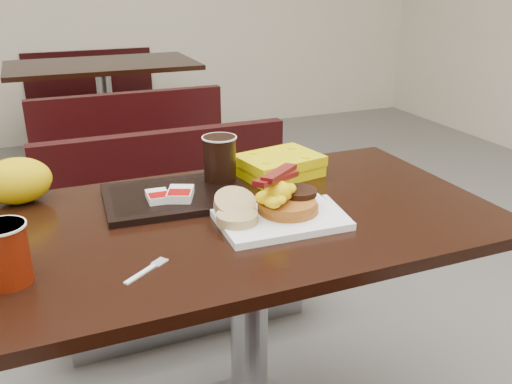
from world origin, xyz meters
name	(u,v)px	position (x,y,z in m)	size (l,w,h in m)	color
table_near	(249,340)	(0.00, 0.00, 0.38)	(1.20, 0.70, 0.75)	black
bench_near_n	(181,237)	(0.00, 0.70, 0.36)	(1.00, 0.46, 0.72)	black
table_far	(107,119)	(0.00, 2.60, 0.38)	(1.20, 0.70, 0.75)	black
bench_far_s	(126,150)	(0.00, 1.90, 0.36)	(1.00, 0.46, 0.72)	black
bench_far_n	(95,100)	(0.00, 3.30, 0.36)	(1.00, 0.46, 0.72)	black
platter	(278,217)	(0.05, -0.06, 0.76)	(0.29, 0.23, 0.02)	white
pancake_stack	(288,205)	(0.08, -0.06, 0.78)	(0.15, 0.15, 0.03)	#A04F1A
sausage_patty	(299,192)	(0.12, -0.04, 0.80)	(0.09, 0.09, 0.01)	black
scrambled_eggs	(279,193)	(0.05, -0.07, 0.82)	(0.10, 0.09, 0.05)	yellow
bacon_strips	(277,177)	(0.05, -0.06, 0.86)	(0.17, 0.07, 0.01)	#3F0406
muffin_bottom	(237,218)	(-0.06, -0.07, 0.78)	(0.10, 0.10, 0.02)	tan
muffin_top	(235,203)	(-0.04, -0.02, 0.79)	(0.10, 0.10, 0.02)	tan
coffee_cup_near	(6,254)	(-0.54, -0.13, 0.81)	(0.09, 0.09, 0.12)	maroon
fork	(140,274)	(-0.30, -0.19, 0.75)	(0.11, 0.02, 0.00)	white
knife	(336,207)	(0.22, -0.05, 0.75)	(0.16, 0.01, 0.00)	white
condiment_syrup	(232,211)	(-0.04, 0.02, 0.75)	(0.04, 0.03, 0.01)	#AF4507
condiment_ketchup	(235,216)	(-0.04, -0.01, 0.76)	(0.04, 0.03, 0.01)	#8C0504
tray	(177,196)	(-0.14, 0.15, 0.76)	(0.37, 0.26, 0.02)	black
hashbrown_sleeve_left	(158,196)	(-0.19, 0.13, 0.78)	(0.05, 0.07, 0.02)	silver
hashbrown_sleeve_right	(180,194)	(-0.14, 0.12, 0.78)	(0.06, 0.08, 0.02)	silver
coffee_cup_far	(220,158)	(0.00, 0.21, 0.83)	(0.09, 0.09, 0.12)	black
clamshell	(279,165)	(0.18, 0.22, 0.78)	(0.22, 0.17, 0.06)	#D3BC03
paper_bag	(17,181)	(-0.51, 0.29, 0.81)	(0.17, 0.12, 0.12)	#D7C407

